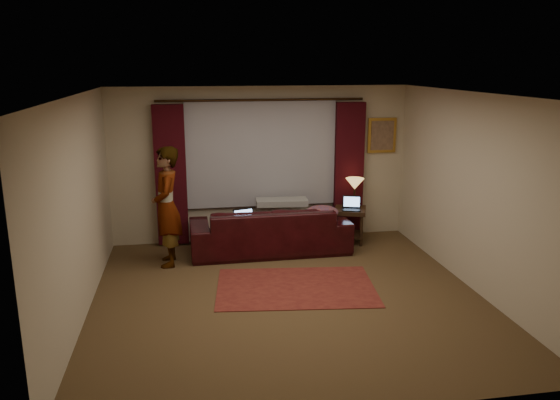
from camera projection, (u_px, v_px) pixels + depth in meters
The scene contains 20 objects.
floor at pixel (288, 297), 7.12m from camera, with size 5.00×5.00×0.01m, color #513B22.
ceiling at pixel (289, 94), 6.48m from camera, with size 5.00×5.00×0.02m, color silver.
wall_back at pixel (261, 164), 9.19m from camera, with size 5.00×0.02×2.60m, color #C2B496.
wall_front at pixel (345, 275), 4.41m from camera, with size 5.00×0.02×2.60m, color #C2B496.
wall_left at pixel (79, 209), 6.39m from camera, with size 0.02×5.00×2.60m, color #C2B496.
wall_right at pixel (474, 192), 7.21m from camera, with size 0.02×5.00×2.60m, color #C2B496.
sheer_curtain at pixel (262, 153), 9.08m from camera, with size 2.50×0.05×1.80m, color #9998A0.
drape_left at pixel (171, 176), 8.87m from camera, with size 0.50×0.14×2.30m, color #33070D.
drape_right at pixel (349, 170), 9.36m from camera, with size 0.50×0.14×2.30m, color #33070D.
curtain_rod at pixel (261, 100), 8.82m from camera, with size 0.04×0.04×3.40m, color black.
picture_frame at pixel (382, 135), 9.39m from camera, with size 0.50×0.04×0.60m, color #B98530.
sofa at pixel (270, 221), 8.73m from camera, with size 2.53×1.09×1.02m, color black.
throw_blanket at pixel (282, 186), 8.86m from camera, with size 0.84×0.33×0.10m, color gray.
clothing_pile at pixel (322, 213), 8.72m from camera, with size 0.55×0.42×0.23m, color brown.
laptop_sofa at pixel (247, 218), 8.41m from camera, with size 0.34×0.37×0.24m, color black, non-canonical shape.
area_rug at pixel (296, 287), 7.41m from camera, with size 2.13×1.42×0.01m, color maroon.
end_table at pixel (350, 225), 9.22m from camera, with size 0.51×0.51×0.59m, color black.
tiffany_lamp at pixel (354, 193), 9.18m from camera, with size 0.31×0.31×0.50m, color olive, non-canonical shape.
laptop_table at pixel (351, 204), 9.02m from camera, with size 0.30×0.33×0.22m, color black, non-canonical shape.
person at pixel (167, 207), 8.06m from camera, with size 0.53×0.53×1.79m, color gray.
Camera 1 is at (-1.22, -6.48, 2.96)m, focal length 35.00 mm.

